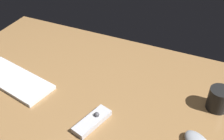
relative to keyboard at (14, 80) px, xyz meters
The scene contains 4 objects.
desk 35.63cm from the keyboard, 14.27° to the left, with size 140.00×84.00×2.00cm, color olive.
keyboard is the anchor object (origin of this frame).
media_remote 41.60cm from the keyboard, ahead, with size 9.29×16.21×3.35cm.
coffee_mug 82.18cm from the keyboard, 13.31° to the left, with size 8.01×8.01×8.83cm, color black.
Camera 1 is at (40.51, -74.10, 76.59)cm, focal length 44.55 mm.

